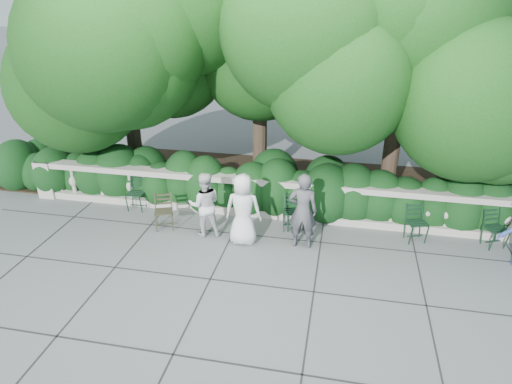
% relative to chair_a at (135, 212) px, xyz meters
% --- Properties ---
extents(ground, '(90.00, 90.00, 0.00)m').
position_rel_chair_a_xyz_m(ground, '(3.15, -1.35, 0.00)').
color(ground, '#55595D').
rests_on(ground, ground).
extents(balustrade, '(12.00, 0.44, 1.00)m').
position_rel_chair_a_xyz_m(balustrade, '(3.15, 0.45, 0.49)').
color(balustrade, '#9E998E').
rests_on(balustrade, ground).
extents(shrub_hedge, '(15.00, 2.60, 1.70)m').
position_rel_chair_a_xyz_m(shrub_hedge, '(3.15, 1.65, 0.00)').
color(shrub_hedge, black).
rests_on(shrub_hedge, ground).
extents(tree_canopy, '(15.04, 6.52, 6.78)m').
position_rel_chair_a_xyz_m(tree_canopy, '(3.84, 1.85, 3.96)').
color(tree_canopy, '#3F3023').
rests_on(tree_canopy, ground).
extents(chair_a, '(0.46, 0.50, 0.84)m').
position_rel_chair_a_xyz_m(chair_a, '(0.00, 0.00, 0.00)').
color(chair_a, black).
rests_on(chair_a, ground).
extents(chair_c, '(0.49, 0.52, 0.84)m').
position_rel_chair_a_xyz_m(chair_c, '(3.95, -0.23, 0.00)').
color(chair_c, black).
rests_on(chair_c, ground).
extents(chair_d, '(0.58, 0.61, 0.84)m').
position_rel_chair_a_xyz_m(chair_d, '(4.04, -0.16, 0.00)').
color(chair_d, black).
rests_on(chair_d, ground).
extents(chair_e, '(0.56, 0.59, 0.84)m').
position_rel_chair_a_xyz_m(chair_e, '(6.72, -0.19, 0.00)').
color(chair_e, black).
rests_on(chair_e, ground).
extents(chair_f, '(0.60, 0.62, 0.84)m').
position_rel_chair_a_xyz_m(chair_f, '(8.37, -0.09, 0.00)').
color(chair_f, black).
rests_on(chair_f, ground).
extents(chair_weathered, '(0.58, 0.60, 0.84)m').
position_rel_chair_a_xyz_m(chair_weathered, '(1.10, -0.77, 0.00)').
color(chair_weathered, black).
rests_on(chair_weathered, ground).
extents(person_businessman, '(0.80, 0.54, 1.61)m').
position_rel_chair_a_xyz_m(person_businessman, '(2.97, -0.85, 0.80)').
color(person_businessman, silver).
rests_on(person_businessman, ground).
extents(person_woman_grey, '(0.63, 0.42, 1.70)m').
position_rel_chair_a_xyz_m(person_woman_grey, '(4.24, -0.76, 0.85)').
color(person_woman_grey, '#45454A').
rests_on(person_woman_grey, ground).
extents(person_casual_man, '(0.86, 0.75, 1.50)m').
position_rel_chair_a_xyz_m(person_casual_man, '(2.06, -0.69, 0.75)').
color(person_casual_man, silver).
rests_on(person_casual_man, ground).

